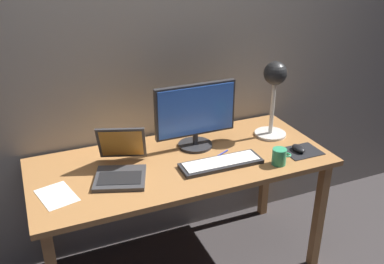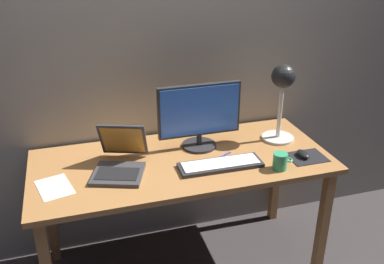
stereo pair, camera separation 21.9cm
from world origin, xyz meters
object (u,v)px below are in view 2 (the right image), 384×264
(keyboard_main, at_px, (221,165))
(pen, at_px, (221,156))
(laptop, at_px, (120,157))
(coffee_mug, at_px, (280,161))
(monitor, at_px, (199,114))
(mouse, at_px, (303,154))
(desk_lamp, at_px, (282,89))

(keyboard_main, relative_size, pen, 3.16)
(keyboard_main, distance_m, laptop, 0.52)
(coffee_mug, bearing_deg, laptop, 162.77)
(monitor, height_order, laptop, monitor)
(monitor, bearing_deg, mouse, -29.66)
(coffee_mug, xyz_separation_m, pen, (-0.24, 0.21, -0.04))
(laptop, bearing_deg, mouse, -9.78)
(desk_lamp, height_order, mouse, desk_lamp)
(coffee_mug, bearing_deg, monitor, 131.63)
(monitor, relative_size, mouse, 4.89)
(mouse, bearing_deg, keyboard_main, 176.16)
(laptop, bearing_deg, coffee_mug, -17.23)
(pen, bearing_deg, coffee_mug, -40.63)
(monitor, bearing_deg, keyboard_main, -81.83)
(pen, bearing_deg, laptop, 176.35)
(desk_lamp, relative_size, pen, 3.25)
(monitor, xyz_separation_m, mouse, (0.50, -0.29, -0.18))
(keyboard_main, height_order, desk_lamp, desk_lamp)
(keyboard_main, bearing_deg, coffee_mug, -20.78)
(keyboard_main, distance_m, pen, 0.11)
(keyboard_main, height_order, pen, keyboard_main)
(keyboard_main, xyz_separation_m, pen, (0.04, 0.10, -0.01))
(monitor, xyz_separation_m, laptop, (-0.46, -0.12, -0.14))
(keyboard_main, bearing_deg, pen, 66.96)
(mouse, bearing_deg, laptop, 170.22)
(desk_lamp, distance_m, mouse, 0.38)
(laptop, bearing_deg, pen, -3.65)
(desk_lamp, bearing_deg, keyboard_main, -153.85)
(laptop, xyz_separation_m, pen, (0.54, -0.03, -0.06))
(monitor, relative_size, coffee_mug, 4.26)
(keyboard_main, bearing_deg, monitor, 98.17)
(laptop, height_order, coffee_mug, laptop)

